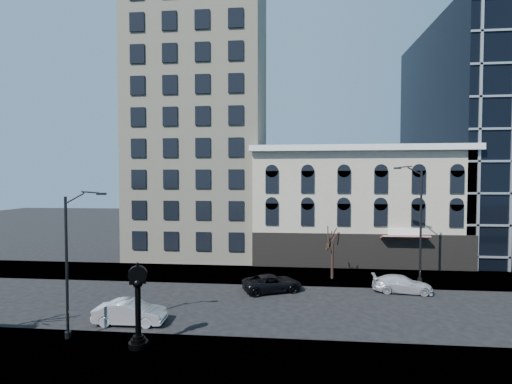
# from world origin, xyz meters

# --- Properties ---
(ground) EXTENTS (160.00, 160.00, 0.00)m
(ground) POSITION_xyz_m (0.00, 0.00, 0.00)
(ground) COLOR black
(ground) RESTS_ON ground
(sidewalk_far) EXTENTS (160.00, 6.00, 0.12)m
(sidewalk_far) POSITION_xyz_m (0.00, 8.00, 0.06)
(sidewalk_far) COLOR gray
(sidewalk_far) RESTS_ON ground
(sidewalk_near) EXTENTS (160.00, 6.00, 0.12)m
(sidewalk_near) POSITION_xyz_m (0.00, -8.00, 0.06)
(sidewalk_near) COLOR gray
(sidewalk_near) RESTS_ON ground
(cream_tower) EXTENTS (15.90, 15.40, 42.50)m
(cream_tower) POSITION_xyz_m (-6.11, 18.88, 19.32)
(cream_tower) COLOR beige
(cream_tower) RESTS_ON ground
(victorian_row) EXTENTS (22.60, 11.19, 12.50)m
(victorian_row) POSITION_xyz_m (12.00, 15.89, 6.00)
(victorian_row) COLOR #B9B199
(victorian_row) RESTS_ON ground
(glass_office) EXTENTS (20.00, 20.15, 28.00)m
(glass_office) POSITION_xyz_m (32.00, 20.91, 14.00)
(glass_office) COLOR black
(glass_office) RESTS_ON ground
(street_clock) EXTENTS (1.02, 1.02, 4.52)m
(street_clock) POSITION_xyz_m (-3.34, -6.61, 2.16)
(street_clock) COLOR black
(street_clock) RESTS_ON sidewalk_near
(street_lamp_near) EXTENTS (2.15, 0.71, 8.41)m
(street_lamp_near) POSITION_xyz_m (-7.10, -5.86, 6.47)
(street_lamp_near) COLOR black
(street_lamp_near) RESTS_ON sidewalk_near
(street_lamp_far) EXTENTS (2.61, 0.97, 10.28)m
(street_lamp_far) POSITION_xyz_m (15.18, 6.48, 7.88)
(street_lamp_far) COLOR black
(street_lamp_far) RESTS_ON sidewalk_far
(bare_tree_far) EXTENTS (2.98, 2.98, 5.12)m
(bare_tree_far) POSITION_xyz_m (8.61, 7.12, 3.98)
(bare_tree_far) COLOR black
(bare_tree_far) RESTS_ON sidewalk_far
(car_near_b) EXTENTS (4.43, 1.69, 1.44)m
(car_near_b) POSITION_xyz_m (-5.21, -3.55, 0.72)
(car_near_b) COLOR silver
(car_near_b) RESTS_ON ground
(car_far_a) EXTENTS (5.30, 3.82, 1.34)m
(car_far_a) POSITION_xyz_m (3.37, 3.44, 0.67)
(car_far_a) COLOR black
(car_far_a) RESTS_ON ground
(car_far_b) EXTENTS (4.70, 2.27, 1.32)m
(car_far_b) POSITION_xyz_m (13.73, 4.14, 0.66)
(car_far_b) COLOR silver
(car_far_b) RESTS_ON ground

